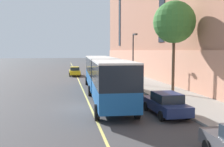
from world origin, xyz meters
The scene contains 12 objects.
ground_plane centered at (0.00, 0.00, 0.00)m, with size 260.00×260.00×0.00m, color #424244.
sidewalk centered at (8.68, 3.00, 0.07)m, with size 4.97×160.00×0.15m, color #9E9B93.
city_bus centered at (1.91, 4.71, 2.12)m, with size 3.65×20.63×3.66m.
parked_car_white_0 centered at (5.05, 19.20, 0.78)m, with size 2.03×4.40×1.56m.
parked_car_navy_1 centered at (5.00, -3.46, 0.78)m, with size 2.06×4.73×1.56m.
parked_car_darkgray_2 centered at (4.93, 7.86, 0.78)m, with size 2.05×4.42×1.56m.
parked_car_navy_5 centered at (5.08, 31.25, 0.78)m, with size 2.05×4.78×1.56m.
taxi_cab centered at (-0.12, 25.31, 0.78)m, with size 1.93×4.72×1.56m.
street_tree_mid_block centered at (8.77, 4.15, 7.08)m, with size 4.08×4.08×9.00m.
street_lamp centered at (6.80, 11.94, 4.07)m, with size 0.36×1.48×6.32m.
fire_hydrant centered at (6.70, 18.46, 0.49)m, with size 0.42×0.24×0.72m.
lane_centerline centered at (0.20, 3.00, 0.00)m, with size 0.16×140.00×0.01m, color #E0D66B.
Camera 1 is at (-1.67, -20.04, 4.40)m, focal length 42.00 mm.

